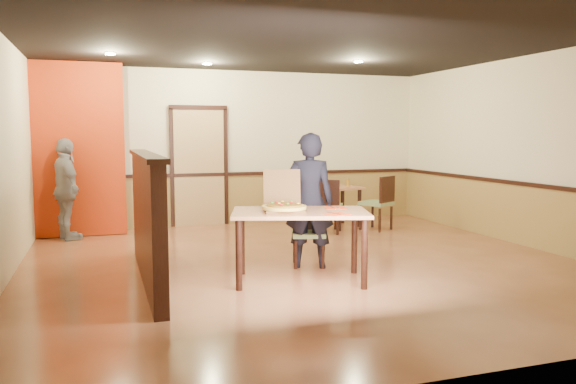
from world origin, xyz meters
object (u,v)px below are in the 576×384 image
condiment (348,183)px  side_chair_right (380,201)px  side_table (340,196)px  side_chair_left (327,204)px  diner_chair (308,230)px  diner (309,201)px  passerby (66,189)px  main_table (300,221)px  pizza_box (284,206)px

condiment → side_chair_right: bearing=-58.3°
side_table → condiment: condiment is taller
side_chair_left → side_chair_right: size_ratio=0.97×
diner_chair → diner: 0.41m
diner_chair → side_table: (1.57, 2.62, 0.10)m
side_chair_left → side_chair_right: (0.97, -0.00, 0.02)m
side_chair_right → passerby: size_ratio=0.59×
main_table → pizza_box: pizza_box is taller
diner_chair → side_table: diner_chair is taller
side_chair_right → diner: (-2.10, -2.14, 0.32)m
side_table → passerby: passerby is taller
side_table → pizza_box: size_ratio=1.37×
side_chair_right → condiment: 0.71m
diner_chair → condiment: size_ratio=6.17×
side_table → diner: (-1.61, -2.75, 0.29)m
diner_chair → pizza_box: 0.97m
side_chair_right → diner: 3.02m
diner_chair → passerby: (-2.99, 2.76, 0.35)m
diner → condiment: size_ratio=12.59×
side_chair_left → side_chair_right: side_chair_right is taller
main_table → pizza_box: bearing=-178.8°
diner_chair → condiment: (1.71, 2.57, 0.33)m
diner_chair → diner: size_ratio=0.49×
side_chair_left → passerby: size_ratio=0.57×
side_chair_right → passerby: (-5.05, 0.75, 0.28)m
side_table → condiment: (0.14, -0.05, 0.24)m
main_table → condiment: (2.08, 3.30, 0.09)m
main_table → side_chair_right: size_ratio=1.79×
side_chair_right → condiment: side_chair_right is taller
condiment → diner: bearing=-122.9°
diner_chair → pizza_box: pizza_box is taller
side_chair_right → condiment: size_ratio=7.06×
diner → pizza_box: 0.75m
diner_chair → side_chair_right: size_ratio=0.87×
diner_chair → side_table: size_ratio=1.03×
passerby → diner: bearing=-155.1°
side_chair_right → passerby: bearing=-39.3°
side_chair_left → condiment: bearing=-108.0°
diner_chair → pizza_box: bearing=-112.2°
side_table → passerby: bearing=178.2°
passerby → side_chair_left: bearing=-121.1°
passerby → diner_chair: bearing=-153.4°
side_table → diner_chair: bearing=-121.0°
side_chair_right → side_table: (-0.49, 0.61, 0.03)m
side_chair_left → side_chair_right: 0.97m
side_chair_right → condiment: (-0.35, 0.56, 0.27)m
pizza_box → side_chair_right: bearing=58.2°
diner_chair → side_chair_left: bearing=77.9°
main_table → side_chair_left: size_ratio=1.85×
passerby → pizza_box: passerby is taller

